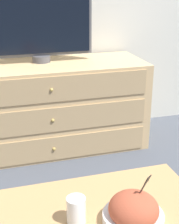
{
  "coord_description": "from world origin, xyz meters",
  "views": [
    {
      "loc": [
        -0.51,
        -2.79,
        1.28
      ],
      "look_at": [
        -0.1,
        -1.4,
        0.7
      ],
      "focal_mm": 55.0,
      "sensor_mm": 36.0,
      "label": 1
    }
  ],
  "objects": [
    {
      "name": "ground_plane",
      "position": [
        0.0,
        0.0,
        0.0
      ],
      "size": [
        12.0,
        12.0,
        0.0
      ],
      "primitive_type": "plane",
      "color": "#474C56"
    },
    {
      "name": "tv",
      "position": [
        -0.14,
        -0.23,
        0.96
      ],
      "size": [
        0.79,
        0.13,
        0.54
      ],
      "color": "#515156",
      "rests_on": "dresser"
    },
    {
      "name": "drink_cup",
      "position": [
        -0.27,
        -1.78,
        0.47
      ],
      "size": [
        0.07,
        0.07,
        0.1
      ],
      "color": "white",
      "rests_on": "coffee_table"
    },
    {
      "name": "takeout_bowl",
      "position": [
        -0.06,
        -1.84,
        0.47
      ],
      "size": [
        0.23,
        0.23,
        0.2
      ],
      "color": "silver",
      "rests_on": "coffee_table"
    },
    {
      "name": "dresser",
      "position": [
        -0.14,
        -0.31,
        0.34
      ],
      "size": [
        1.53,
        0.57,
        0.68
      ],
      "color": "tan",
      "rests_on": "ground_plane"
    }
  ]
}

